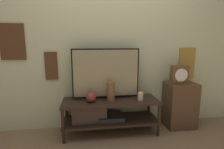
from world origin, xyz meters
TOP-DOWN VIEW (x-y plane):
  - ground_plane at (0.00, 0.00)m, footprint 12.00×12.00m
  - wall_back at (-0.00, 0.55)m, footprint 6.40×0.08m
  - media_console at (-0.11, 0.27)m, footprint 1.35×0.46m
  - television at (-0.05, 0.37)m, footprint 0.95×0.05m
  - vase_tall_ceramic at (0.00, 0.25)m, footprint 0.11×0.11m
  - vase_round_glass at (-0.27, 0.23)m, footprint 0.14×0.14m
  - candle_jar at (0.42, 0.21)m, footprint 0.08×0.08m
  - side_table at (1.08, 0.32)m, footprint 0.43×0.35m
  - mantel_clock at (1.02, 0.29)m, footprint 0.25×0.11m

SIDE VIEW (x-z plane):
  - ground_plane at x=0.00m, z-range 0.00..0.00m
  - media_console at x=-0.11m, z-range 0.06..0.55m
  - side_table at x=1.08m, z-range 0.00..0.69m
  - candle_jar at x=0.42m, z-range 0.49..0.60m
  - vase_round_glass at x=-0.27m, z-range 0.49..0.63m
  - vase_tall_ceramic at x=0.00m, z-range 0.49..0.75m
  - mantel_clock at x=1.02m, z-range 0.69..0.96m
  - television at x=-0.05m, z-range 0.50..1.22m
  - wall_back at x=0.00m, z-range 0.00..2.70m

